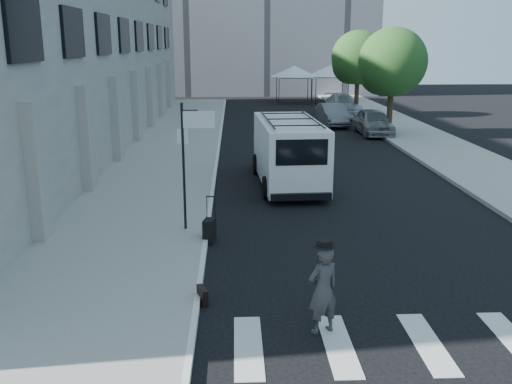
{
  "coord_description": "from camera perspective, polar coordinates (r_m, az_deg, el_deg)",
  "views": [
    {
      "loc": [
        -1.21,
        -12.03,
        5.22
      ],
      "look_at": [
        -0.64,
        2.77,
        1.3
      ],
      "focal_mm": 40.0,
      "sensor_mm": 36.0,
      "label": 1
    }
  ],
  "objects": [
    {
      "name": "tree_far",
      "position": [
        42.11,
        10.0,
        12.91
      ],
      "size": [
        3.8,
        3.83,
        6.03
      ],
      "color": "black",
      "rests_on": "ground"
    },
    {
      "name": "sign_pole",
      "position": [
        15.48,
        -6.47,
        5.19
      ],
      "size": [
        1.03,
        0.07,
        3.5
      ],
      "color": "black",
      "rests_on": "sidewalk_left"
    },
    {
      "name": "tent_right",
      "position": [
        51.28,
        7.41,
        11.89
      ],
      "size": [
        4.0,
        4.0,
        3.2
      ],
      "color": "black",
      "rests_on": "ground"
    },
    {
      "name": "suitcase",
      "position": [
        15.28,
        -4.68,
        -3.89
      ],
      "size": [
        0.36,
        0.49,
        1.24
      ],
      "rotation": [
        0.0,
        0.0,
        -0.21
      ],
      "color": "black",
      "rests_on": "ground"
    },
    {
      "name": "tent_left",
      "position": [
        50.36,
        3.83,
        11.93
      ],
      "size": [
        4.0,
        4.0,
        3.2
      ],
      "color": "black",
      "rests_on": "ground"
    },
    {
      "name": "tree_near",
      "position": [
        33.36,
        13.25,
        12.3
      ],
      "size": [
        3.8,
        3.83,
        6.03
      ],
      "color": "black",
      "rests_on": "ground"
    },
    {
      "name": "briefcase",
      "position": [
        11.93,
        -5.39,
        -10.27
      ],
      "size": [
        0.26,
        0.45,
        0.34
      ],
      "primitive_type": "cube",
      "rotation": [
        0.0,
        0.0,
        0.35
      ],
      "color": "black",
      "rests_on": "ground"
    },
    {
      "name": "building_left",
      "position": [
        31.75,
        -21.91,
        15.21
      ],
      "size": [
        10.0,
        44.0,
        12.0
      ],
      "primitive_type": "cube",
      "color": "gray",
      "rests_on": "ground"
    },
    {
      "name": "parked_car_c",
      "position": [
        42.94,
        8.67,
        8.63
      ],
      "size": [
        2.3,
        5.05,
        1.43
      ],
      "primitive_type": "imported",
      "rotation": [
        0.0,
        0.0,
        0.06
      ],
      "color": "#B4B6BD",
      "rests_on": "ground"
    },
    {
      "name": "parked_car_b",
      "position": [
        37.01,
        7.68,
        7.66
      ],
      "size": [
        1.73,
        4.3,
        1.39
      ],
      "primitive_type": "imported",
      "rotation": [
        0.0,
        0.0,
        0.06
      ],
      "color": "slate",
      "rests_on": "ground"
    },
    {
      "name": "cargo_van",
      "position": [
        21.38,
        3.22,
        4.08
      ],
      "size": [
        2.52,
        6.52,
        2.41
      ],
      "rotation": [
        0.0,
        0.0,
        0.05
      ],
      "color": "white",
      "rests_on": "ground"
    },
    {
      "name": "sidewalk_left",
      "position": [
        28.66,
        -8.27,
        4.32
      ],
      "size": [
        4.5,
        48.0,
        0.15
      ],
      "primitive_type": "cube",
      "color": "gray",
      "rests_on": "ground"
    },
    {
      "name": "ground",
      "position": [
        13.16,
        3.29,
        -8.55
      ],
      "size": [
        120.0,
        120.0,
        0.0
      ],
      "primitive_type": "plane",
      "color": "black",
      "rests_on": "ground"
    },
    {
      "name": "businessman",
      "position": [
        10.57,
        6.72,
        -9.7
      ],
      "size": [
        0.73,
        0.63,
        1.69
      ],
      "primitive_type": "imported",
      "rotation": [
        0.0,
        0.0,
        3.59
      ],
      "color": "#38383B",
      "rests_on": "ground"
    },
    {
      "name": "parked_car_a",
      "position": [
        33.74,
        11.65,
        6.89
      ],
      "size": [
        1.82,
        4.39,
        1.49
      ],
      "primitive_type": "imported",
      "rotation": [
        0.0,
        0.0,
        0.01
      ],
      "color": "gray",
      "rests_on": "ground"
    },
    {
      "name": "sidewalk_right",
      "position": [
        34.0,
        15.38,
        5.59
      ],
      "size": [
        4.0,
        56.0,
        0.15
      ],
      "primitive_type": "cube",
      "color": "gray",
      "rests_on": "ground"
    }
  ]
}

